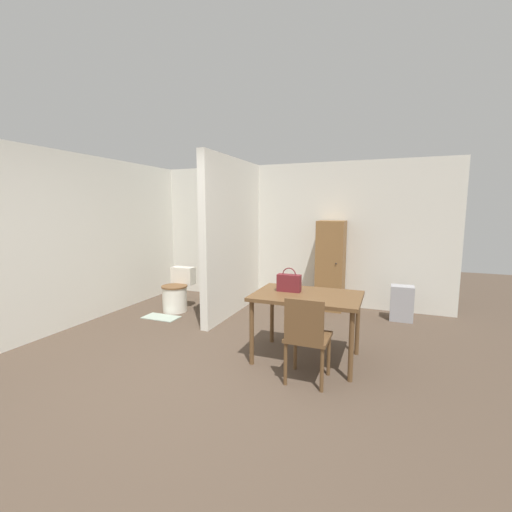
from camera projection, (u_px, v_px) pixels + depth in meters
name	position (u px, v px, depth m)	size (l,w,h in m)	color
ground_plane	(175.00, 389.00, 3.25)	(16.00, 16.00, 0.00)	#4C3D30
wall_back	(283.00, 234.00, 6.33)	(5.79, 0.12, 2.50)	silver
wall_left	(107.00, 237.00, 5.56)	(0.12, 4.46, 2.50)	silver
partition_wall	(233.00, 237.00, 5.55)	(0.12, 1.98, 2.50)	silver
dining_table	(307.00, 301.00, 3.82)	(1.17, 0.81, 0.76)	brown
wooden_chair	(307.00, 336.00, 3.31)	(0.42, 0.42, 0.87)	brown
toilet	(177.00, 293.00, 5.76)	(0.43, 0.57, 0.71)	silver
handbag	(289.00, 283.00, 3.92)	(0.27, 0.10, 0.28)	maroon
wooden_cabinet	(331.00, 265.00, 5.78)	(0.45, 0.47, 1.51)	brown
bath_mat	(161.00, 317.00, 5.39)	(0.56, 0.30, 0.01)	#99A899
space_heater	(402.00, 303.00, 5.23)	(0.33, 0.24, 0.54)	#9E9EA3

